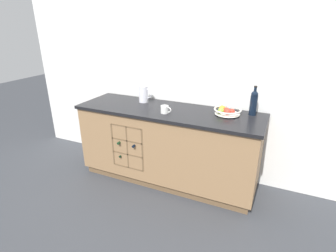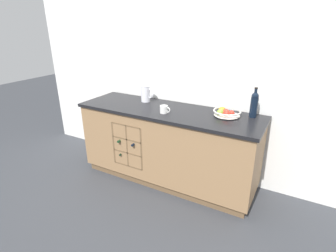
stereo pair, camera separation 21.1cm
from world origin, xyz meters
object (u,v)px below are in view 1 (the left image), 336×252
white_pitcher (144,94)px  fruit_bowl (227,111)px  ceramic_mug (165,109)px  standing_wine_bottle (254,102)px

white_pitcher → fruit_bowl: bearing=-2.6°
fruit_bowl → white_pitcher: size_ratio=1.46×
white_pitcher → ceramic_mug: 0.50m
fruit_bowl → ceramic_mug: bearing=-160.2°
standing_wine_bottle → fruit_bowl: bearing=-157.0°
white_pitcher → standing_wine_bottle: standing_wine_bottle is taller
fruit_bowl → white_pitcher: (-1.03, 0.05, 0.06)m
ceramic_mug → fruit_bowl: bearing=19.8°
white_pitcher → standing_wine_bottle: 1.28m
ceramic_mug → white_pitcher: bearing=146.6°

